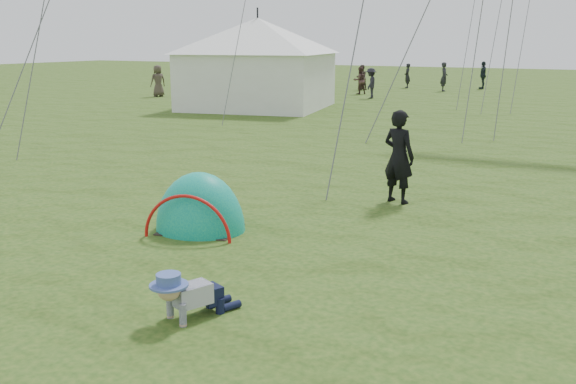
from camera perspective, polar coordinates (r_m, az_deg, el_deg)
The scene contains 18 objects.
ground at distance 8.08m, azimuth -2.97°, elevation -9.87°, with size 140.00×140.00×0.00m, color #204313.
crawling_toddler at distance 7.63m, azimuth -8.96°, elevation -8.91°, with size 0.57×0.81×0.62m, color black, non-canonical shape.
popup_tent at distance 11.14m, azimuth -7.78°, elevation -3.35°, with size 1.56×1.28×2.02m, color #007781.
standing_adult at distance 12.88m, azimuth 9.82°, elevation 3.11°, with size 0.68×0.44×1.86m, color black.
event_marquee at distance 30.79m, azimuth -2.68°, elevation 11.63°, with size 6.50×6.50×4.47m, color white, non-canonical shape.
crowd_person_1 at distance 38.85m, azimuth 6.40°, elevation 9.82°, with size 0.78×0.61×1.61m, color #412B29.
crowd_person_2 at distance 32.11m, azimuth -0.26°, elevation 9.18°, with size 0.95×0.40×1.63m, color #27363E.
crowd_person_3 at distance 43.80m, azimuth 3.37°, elevation 10.28°, with size 1.04×0.60×1.61m, color black.
crowd_person_4 at distance 37.70m, azimuth -11.48°, elevation 9.66°, with size 0.87×0.56×1.77m, color #433930.
crowd_person_5 at distance 42.89m, azimuth -2.93°, elevation 10.20°, with size 1.47×0.47×1.58m, color #202F3A.
crowd_person_6 at distance 41.95m, azimuth 13.70°, elevation 9.92°, with size 0.66×0.43×1.80m, color black.
crowd_person_7 at distance 42.04m, azimuth 6.55°, elevation 10.08°, with size 0.78×0.61×1.60m, color #453932.
crowd_person_8 at distance 45.04m, azimuth 3.22°, elevation 10.35°, with size 0.93×0.39×1.59m, color #212934.
crowd_person_10 at distance 43.60m, azimuth 1.51°, elevation 10.33°, with size 0.82×0.53×1.68m, color #332724.
crowd_person_11 at distance 37.07m, azimuth 1.45°, elevation 9.86°, with size 1.65×0.53×1.78m, color #1C212F.
crowd_person_12 at distance 44.34m, azimuth 10.56°, elevation 10.12°, with size 0.59×0.39×1.62m, color black.
crowd_person_14 at distance 44.63m, azimuth 16.94°, elevation 9.90°, with size 1.05×0.44×1.79m, color #1C262B.
crowd_person_15 at distance 36.09m, azimuth 7.38°, elevation 9.57°, with size 1.08×0.62×1.67m, color black.
Camera 1 is at (3.85, -6.34, 3.19)m, focal length 40.00 mm.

